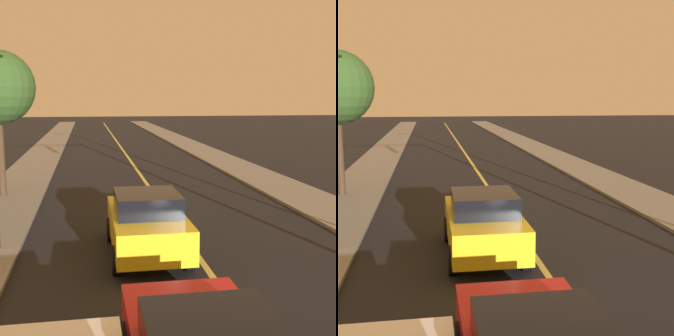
% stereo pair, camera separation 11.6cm
% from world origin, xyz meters
% --- Properties ---
extents(road_surface, '(8.91, 80.00, 0.01)m').
position_xyz_m(road_surface, '(0.00, 36.00, 0.01)').
color(road_surface, black).
rests_on(road_surface, ground).
extents(sidewalk_left, '(2.50, 80.00, 0.12)m').
position_xyz_m(sidewalk_left, '(-5.71, 36.00, 0.06)').
color(sidewalk_left, gray).
rests_on(sidewalk_left, ground).
extents(sidewalk_right, '(2.50, 80.00, 0.12)m').
position_xyz_m(sidewalk_right, '(5.71, 36.00, 0.06)').
color(sidewalk_right, gray).
rests_on(sidewalk_right, ground).
extents(car_near_lane_second, '(1.90, 4.05, 1.63)m').
position_xyz_m(car_near_lane_second, '(-1.25, 9.96, 0.83)').
color(car_near_lane_second, gold).
rests_on(car_near_lane_second, ground).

